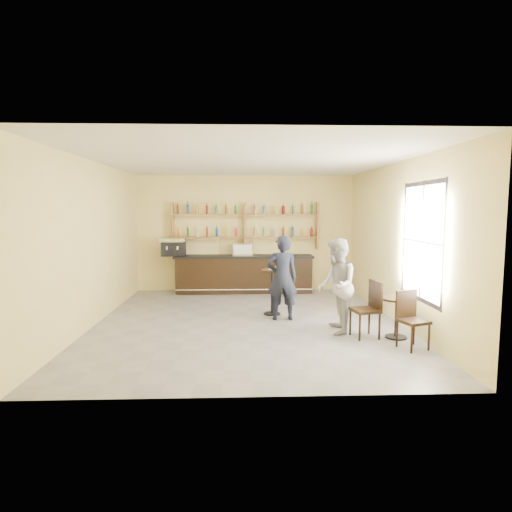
{
  "coord_description": "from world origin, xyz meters",
  "views": [
    {
      "loc": [
        -0.14,
        -8.44,
        2.24
      ],
      "look_at": [
        0.2,
        0.8,
        1.25
      ],
      "focal_mm": 30.0,
      "sensor_mm": 36.0,
      "label": 1
    }
  ],
  "objects_px": {
    "espresso_machine": "(173,247)",
    "pastry_case": "(242,250)",
    "man_main": "(282,278)",
    "chair_west": "(365,309)",
    "cafe_table": "(397,318)",
    "patron_second": "(336,286)",
    "pedestal_table": "(272,292)",
    "bar_counter": "(244,274)",
    "chair_south": "(413,320)"
  },
  "relations": [
    {
      "from": "cafe_table",
      "to": "patron_second",
      "type": "relative_size",
      "value": 0.41
    },
    {
      "from": "cafe_table",
      "to": "patron_second",
      "type": "bearing_deg",
      "value": 160.02
    },
    {
      "from": "espresso_machine",
      "to": "man_main",
      "type": "distance_m",
      "value": 4.02
    },
    {
      "from": "pedestal_table",
      "to": "cafe_table",
      "type": "xyz_separation_m",
      "value": [
        2.06,
        -1.79,
        -0.13
      ]
    },
    {
      "from": "espresso_machine",
      "to": "chair_south",
      "type": "height_order",
      "value": "espresso_machine"
    },
    {
      "from": "chair_west",
      "to": "pedestal_table",
      "type": "bearing_deg",
      "value": -150.14
    },
    {
      "from": "bar_counter",
      "to": "patron_second",
      "type": "distance_m",
      "value": 4.32
    },
    {
      "from": "bar_counter",
      "to": "pastry_case",
      "type": "xyz_separation_m",
      "value": [
        -0.04,
        0.0,
        0.66
      ]
    },
    {
      "from": "cafe_table",
      "to": "chair_west",
      "type": "relative_size",
      "value": 0.72
    },
    {
      "from": "espresso_machine",
      "to": "cafe_table",
      "type": "distance_m",
      "value": 6.35
    },
    {
      "from": "man_main",
      "to": "cafe_table",
      "type": "relative_size",
      "value": 2.41
    },
    {
      "from": "pedestal_table",
      "to": "patron_second",
      "type": "xyz_separation_m",
      "value": [
        1.06,
        -1.43,
        0.38
      ]
    },
    {
      "from": "pedestal_table",
      "to": "patron_second",
      "type": "relative_size",
      "value": 0.56
    },
    {
      "from": "cafe_table",
      "to": "chair_south",
      "type": "relative_size",
      "value": 0.77
    },
    {
      "from": "pastry_case",
      "to": "cafe_table",
      "type": "height_order",
      "value": "pastry_case"
    },
    {
      "from": "pastry_case",
      "to": "patron_second",
      "type": "relative_size",
      "value": 0.3
    },
    {
      "from": "man_main",
      "to": "cafe_table",
      "type": "height_order",
      "value": "man_main"
    },
    {
      "from": "espresso_machine",
      "to": "cafe_table",
      "type": "relative_size",
      "value": 0.92
    },
    {
      "from": "man_main",
      "to": "patron_second",
      "type": "height_order",
      "value": "patron_second"
    },
    {
      "from": "pedestal_table",
      "to": "chair_west",
      "type": "xyz_separation_m",
      "value": [
        1.51,
        -1.74,
        0.01
      ]
    },
    {
      "from": "chair_west",
      "to": "chair_south",
      "type": "height_order",
      "value": "chair_west"
    },
    {
      "from": "cafe_table",
      "to": "patron_second",
      "type": "xyz_separation_m",
      "value": [
        -0.99,
        0.36,
        0.51
      ]
    },
    {
      "from": "bar_counter",
      "to": "patron_second",
      "type": "xyz_separation_m",
      "value": [
        1.65,
        -3.98,
        0.36
      ]
    },
    {
      "from": "bar_counter",
      "to": "chair_west",
      "type": "xyz_separation_m",
      "value": [
        2.09,
        -4.29,
        -0.0
      ]
    },
    {
      "from": "man_main",
      "to": "cafe_table",
      "type": "bearing_deg",
      "value": 141.78
    },
    {
      "from": "pastry_case",
      "to": "chair_west",
      "type": "xyz_separation_m",
      "value": [
        2.13,
        -4.29,
        -0.67
      ]
    },
    {
      "from": "bar_counter",
      "to": "chair_south",
      "type": "distance_m",
      "value": 5.63
    },
    {
      "from": "cafe_table",
      "to": "chair_west",
      "type": "bearing_deg",
      "value": 174.81
    },
    {
      "from": "chair_south",
      "to": "chair_west",
      "type": "bearing_deg",
      "value": 113.63
    },
    {
      "from": "espresso_machine",
      "to": "patron_second",
      "type": "xyz_separation_m",
      "value": [
        3.56,
        -3.98,
        -0.38
      ]
    },
    {
      "from": "espresso_machine",
      "to": "pastry_case",
      "type": "xyz_separation_m",
      "value": [
        1.87,
        0.0,
        -0.08
      ]
    },
    {
      "from": "pastry_case",
      "to": "bar_counter",
      "type": "bearing_deg",
      "value": -4.83
    },
    {
      "from": "bar_counter",
      "to": "chair_south",
      "type": "relative_size",
      "value": 3.99
    },
    {
      "from": "bar_counter",
      "to": "man_main",
      "type": "bearing_deg",
      "value": -75.85
    },
    {
      "from": "espresso_machine",
      "to": "cafe_table",
      "type": "xyz_separation_m",
      "value": [
        4.55,
        -4.34,
        -0.89
      ]
    },
    {
      "from": "man_main",
      "to": "chair_west",
      "type": "height_order",
      "value": "man_main"
    },
    {
      "from": "pedestal_table",
      "to": "bar_counter",
      "type": "bearing_deg",
      "value": 102.96
    },
    {
      "from": "chair_west",
      "to": "patron_second",
      "type": "distance_m",
      "value": 0.65
    },
    {
      "from": "bar_counter",
      "to": "pedestal_table",
      "type": "bearing_deg",
      "value": -77.04
    },
    {
      "from": "man_main",
      "to": "chair_south",
      "type": "height_order",
      "value": "man_main"
    },
    {
      "from": "pastry_case",
      "to": "cafe_table",
      "type": "relative_size",
      "value": 0.72
    },
    {
      "from": "pedestal_table",
      "to": "man_main",
      "type": "xyz_separation_m",
      "value": [
        0.17,
        -0.45,
        0.38
      ]
    },
    {
      "from": "bar_counter",
      "to": "espresso_machine",
      "type": "relative_size",
      "value": 5.63
    },
    {
      "from": "bar_counter",
      "to": "patron_second",
      "type": "relative_size",
      "value": 2.15
    },
    {
      "from": "chair_south",
      "to": "pastry_case",
      "type": "bearing_deg",
      "value": 99.86
    },
    {
      "from": "espresso_machine",
      "to": "patron_second",
      "type": "bearing_deg",
      "value": -58.05
    },
    {
      "from": "man_main",
      "to": "chair_west",
      "type": "bearing_deg",
      "value": 133.19
    },
    {
      "from": "pedestal_table",
      "to": "man_main",
      "type": "bearing_deg",
      "value": -69.34
    },
    {
      "from": "bar_counter",
      "to": "cafe_table",
      "type": "bearing_deg",
      "value": -58.64
    },
    {
      "from": "pastry_case",
      "to": "chair_west",
      "type": "distance_m",
      "value": 4.83
    }
  ]
}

